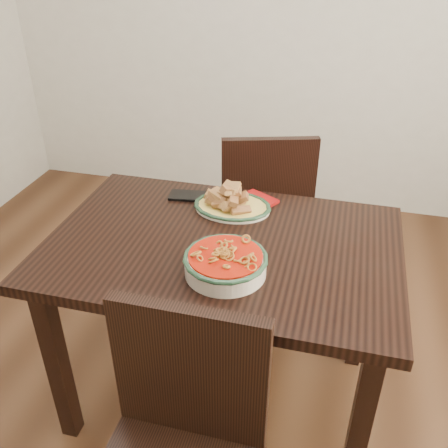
% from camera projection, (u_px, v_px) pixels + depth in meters
% --- Properties ---
extents(floor, '(3.50, 3.50, 0.00)m').
position_uv_depth(floor, '(196.00, 386.00, 2.10)').
color(floor, '#392112').
rests_on(floor, ground).
extents(dining_table, '(1.19, 0.79, 0.75)m').
position_uv_depth(dining_table, '(223.00, 266.00, 1.74)').
color(dining_table, black).
rests_on(dining_table, ground).
extents(chair_far, '(0.52, 0.52, 0.89)m').
position_uv_depth(chair_far, '(264.00, 206.00, 2.41)').
color(chair_far, black).
rests_on(chair_far, ground).
extents(fish_plate, '(0.28, 0.22, 0.11)m').
position_uv_depth(fish_plate, '(232.00, 199.00, 1.85)').
color(fish_plate, beige).
rests_on(fish_plate, dining_table).
extents(noodle_bowl, '(0.26, 0.26, 0.08)m').
position_uv_depth(noodle_bowl, '(225.00, 261.00, 1.52)').
color(noodle_bowl, beige).
rests_on(noodle_bowl, dining_table).
extents(smartphone, '(0.16, 0.10, 0.01)m').
position_uv_depth(smartphone, '(189.00, 196.00, 1.96)').
color(smartphone, black).
rests_on(smartphone, dining_table).
extents(napkin, '(0.18, 0.17, 0.01)m').
position_uv_depth(napkin, '(256.00, 201.00, 1.92)').
color(napkin, '#930C0A').
rests_on(napkin, dining_table).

